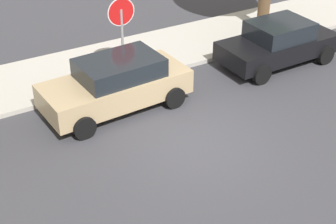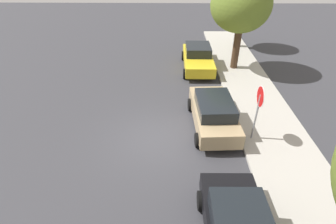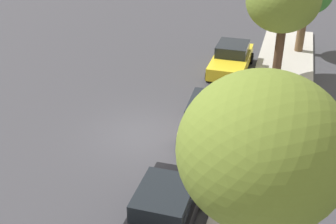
% 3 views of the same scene
% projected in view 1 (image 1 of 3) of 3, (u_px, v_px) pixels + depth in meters
% --- Properties ---
extents(ground_plane, '(60.00, 60.00, 0.00)m').
position_uv_depth(ground_plane, '(194.00, 142.00, 13.49)').
color(ground_plane, '#38383D').
extents(sidewalk_curb, '(32.00, 3.12, 0.14)m').
position_uv_depth(sidewalk_curb, '(109.00, 63.00, 17.34)').
color(sidewalk_curb, '#B2ADA3').
rests_on(sidewalk_curb, ground_plane).
extents(stop_sign, '(0.88, 0.08, 2.66)m').
position_uv_depth(stop_sign, '(122.00, 23.00, 15.64)').
color(stop_sign, gray).
rests_on(stop_sign, ground_plane).
extents(parked_car_tan, '(4.30, 2.17, 1.53)m').
position_uv_depth(parked_car_tan, '(116.00, 84.00, 14.59)').
color(parked_car_tan, tan).
rests_on(parked_car_tan, ground_plane).
extents(parked_car_black, '(4.08, 1.99, 1.49)m').
position_uv_depth(parked_car_black, '(278.00, 43.00, 17.11)').
color(parked_car_black, black).
rests_on(parked_car_black, ground_plane).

